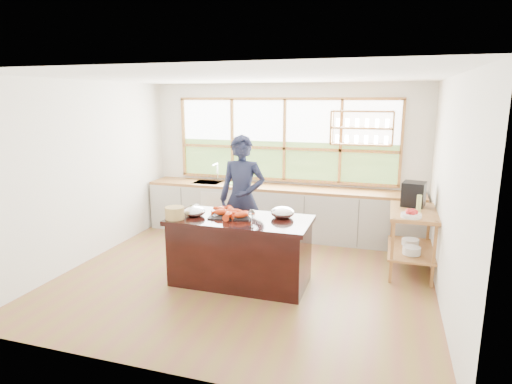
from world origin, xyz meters
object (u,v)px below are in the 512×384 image
at_px(island, 240,250).
at_px(wicker_basket, 175,213).
at_px(cook, 242,199).
at_px(espresso_machine, 414,194).

bearing_deg(island, wicker_basket, -160.80).
bearing_deg(cook, island, -76.82).
xyz_separation_m(island, cook, (-0.25, 0.81, 0.50)).
relative_size(island, espresso_machine, 5.27).
bearing_deg(wicker_basket, cook, 63.20).
xyz_separation_m(cook, wicker_basket, (-0.55, -1.09, 0.02)).
relative_size(espresso_machine, wicker_basket, 1.41).
bearing_deg(wicker_basket, island, 19.20).
height_order(cook, wicker_basket, cook).
xyz_separation_m(island, espresso_machine, (2.19, 1.38, 0.62)).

